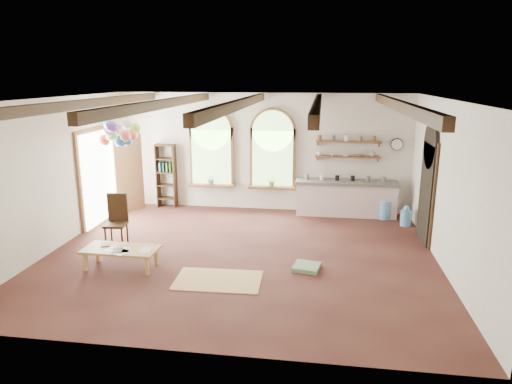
% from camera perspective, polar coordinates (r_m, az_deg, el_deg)
% --- Properties ---
extents(floor, '(8.00, 8.00, 0.00)m').
position_cam_1_polar(floor, '(9.62, -2.00, -7.88)').
color(floor, '#512A21').
rests_on(floor, ground).
extents(ceiling_beams, '(6.20, 6.80, 0.18)m').
position_cam_1_polar(ceiling_beams, '(8.92, -2.17, 10.90)').
color(ceiling_beams, '#3B2712').
rests_on(ceiling_beams, ceiling).
extents(window_left, '(1.30, 0.28, 2.20)m').
position_cam_1_polar(window_left, '(12.71, -5.58, 5.19)').
color(window_left, brown).
rests_on(window_left, floor).
extents(window_right, '(1.30, 0.28, 2.20)m').
position_cam_1_polar(window_right, '(12.42, 2.10, 5.04)').
color(window_right, brown).
rests_on(window_right, floor).
extents(left_doorway, '(0.10, 1.90, 2.50)m').
position_cam_1_polar(left_doorway, '(12.18, -19.11, 1.76)').
color(left_doorway, brown).
rests_on(left_doorway, floor).
extents(right_doorway, '(0.10, 1.30, 2.40)m').
position_cam_1_polar(right_doorway, '(10.83, 20.50, -0.13)').
color(right_doorway, black).
rests_on(right_doorway, floor).
extents(kitchen_counter, '(2.68, 0.62, 0.94)m').
position_cam_1_polar(kitchen_counter, '(12.39, 11.17, -0.72)').
color(kitchen_counter, beige).
rests_on(kitchen_counter, floor).
extents(wall_shelf_lower, '(1.70, 0.24, 0.04)m').
position_cam_1_polar(wall_shelf_lower, '(12.34, 11.37, 4.32)').
color(wall_shelf_lower, brown).
rests_on(wall_shelf_lower, wall_back).
extents(wall_shelf_upper, '(1.70, 0.24, 0.04)m').
position_cam_1_polar(wall_shelf_upper, '(12.28, 11.46, 6.16)').
color(wall_shelf_upper, brown).
rests_on(wall_shelf_upper, wall_back).
extents(wall_clock, '(0.32, 0.04, 0.32)m').
position_cam_1_polar(wall_clock, '(12.49, 17.19, 5.71)').
color(wall_clock, black).
rests_on(wall_clock, wall_back).
extents(bookshelf, '(0.53, 0.32, 1.80)m').
position_cam_1_polar(bookshelf, '(13.11, -11.14, 2.01)').
color(bookshelf, '#3B2712').
rests_on(bookshelf, floor).
extents(coffee_table, '(1.45, 0.69, 0.41)m').
position_cam_1_polar(coffee_table, '(9.24, -16.53, -7.01)').
color(coffee_table, tan).
rests_on(coffee_table, floor).
extents(side_chair, '(0.49, 0.49, 1.13)m').
position_cam_1_polar(side_chair, '(10.54, -17.02, -4.62)').
color(side_chair, '#3B2712').
rests_on(side_chair, floor).
extents(floor_mat, '(1.60, 1.02, 0.02)m').
position_cam_1_polar(floor_mat, '(8.51, -4.74, -10.91)').
color(floor_mat, tan).
rests_on(floor_mat, floor).
extents(floor_cushion, '(0.57, 0.57, 0.08)m').
position_cam_1_polar(floor_cushion, '(8.99, 6.34, -9.30)').
color(floor_cushion, '#698C61').
rests_on(floor_cushion, floor).
extents(water_jug_a, '(0.27, 0.27, 0.52)m').
position_cam_1_polar(water_jug_a, '(11.96, 18.23, -2.98)').
color(water_jug_a, '#5F9ACC').
rests_on(water_jug_a, floor).
extents(water_jug_b, '(0.32, 0.32, 0.63)m').
position_cam_1_polar(water_jug_b, '(12.35, 15.80, -2.03)').
color(water_jug_b, '#5F9ACC').
rests_on(water_jug_b, floor).
extents(balloon_cluster, '(0.93, 0.98, 1.16)m').
position_cam_1_polar(balloon_cluster, '(11.20, -16.69, 7.06)').
color(balloon_cluster, silver).
rests_on(balloon_cluster, floor).
extents(table_book, '(0.27, 0.31, 0.02)m').
position_cam_1_polar(table_book, '(9.48, -18.83, -6.27)').
color(table_book, olive).
rests_on(table_book, coffee_table).
extents(tablet, '(0.25, 0.31, 0.01)m').
position_cam_1_polar(tablet, '(9.12, -16.95, -6.98)').
color(tablet, black).
rests_on(tablet, coffee_table).
extents(potted_plant_left, '(0.27, 0.23, 0.30)m').
position_cam_1_polar(potted_plant_left, '(12.75, -5.61, 1.64)').
color(potted_plant_left, '#598C4C').
rests_on(potted_plant_left, window_left).
extents(potted_plant_right, '(0.27, 0.23, 0.30)m').
position_cam_1_polar(potted_plant_right, '(12.46, 2.01, 1.41)').
color(potted_plant_right, '#598C4C').
rests_on(potted_plant_right, window_right).
extents(shelf_cup_a, '(0.12, 0.10, 0.10)m').
position_cam_1_polar(shelf_cup_a, '(12.31, 7.89, 4.76)').
color(shelf_cup_a, white).
rests_on(shelf_cup_a, wall_shelf_lower).
extents(shelf_cup_b, '(0.10, 0.10, 0.09)m').
position_cam_1_polar(shelf_cup_b, '(12.31, 9.52, 4.69)').
color(shelf_cup_b, beige).
rests_on(shelf_cup_b, wall_shelf_lower).
extents(shelf_bowl_a, '(0.22, 0.22, 0.05)m').
position_cam_1_polar(shelf_bowl_a, '(12.33, 11.15, 4.54)').
color(shelf_bowl_a, beige).
rests_on(shelf_bowl_a, wall_shelf_lower).
extents(shelf_bowl_b, '(0.20, 0.20, 0.06)m').
position_cam_1_polar(shelf_bowl_b, '(12.35, 12.77, 4.49)').
color(shelf_bowl_b, '#8C664C').
rests_on(shelf_bowl_b, wall_shelf_lower).
extents(shelf_vase, '(0.18, 0.18, 0.19)m').
position_cam_1_polar(shelf_vase, '(12.37, 14.41, 4.72)').
color(shelf_vase, slate).
rests_on(shelf_vase, wall_shelf_lower).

